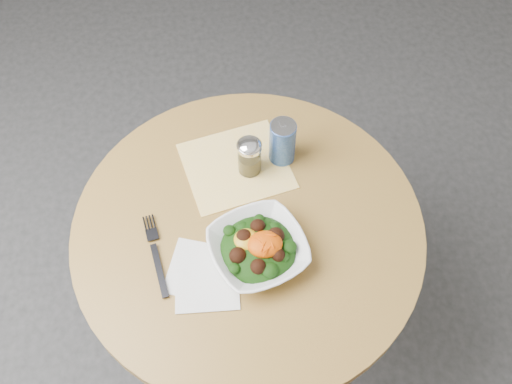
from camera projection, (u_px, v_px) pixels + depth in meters
ground at (250, 327)px, 2.08m from camera, size 6.00×6.00×0.00m
table at (249, 259)px, 1.62m from camera, size 0.90×0.90×0.75m
cloth_napkin at (236, 166)px, 1.55m from camera, size 0.32×0.30×0.00m
paper_napkins at (204, 276)px, 1.37m from camera, size 0.19×0.21×0.00m
salad_bowl at (258, 249)px, 1.38m from camera, size 0.29×0.29×0.09m
fork at (156, 252)px, 1.40m from camera, size 0.06×0.23×0.00m
spice_shaker at (249, 156)px, 1.50m from camera, size 0.07×0.07×0.12m
beverage_can at (282, 142)px, 1.51m from camera, size 0.07×0.07×0.14m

